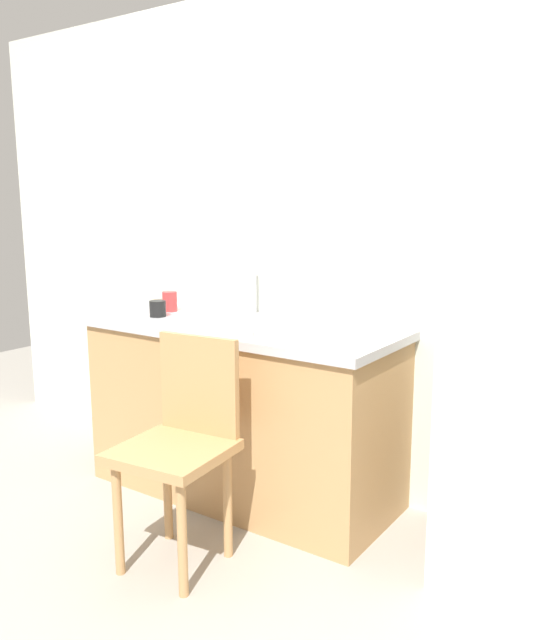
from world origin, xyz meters
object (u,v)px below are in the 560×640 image
Objects in this scene: terracotta_bowl at (163,304)px; cup_white at (245,327)px; chair at (182,439)px; cup_red at (170,301)px; cup_black at (158,309)px; refrigerator at (542,401)px.

cup_white is (0.82, -0.35, 0.02)m from terracotta_bowl.
cup_red is (-0.68, 0.66, 0.40)m from chair.
cup_white is 0.76m from cup_red.
cup_black reaches higher than terracotta_bowl.
refrigerator is 1.81m from cup_black.
cup_white is at bearing -21.77° from cup_red.
cup_white is at bearing 79.38° from chair.
terracotta_bowl is (-1.97, 0.10, 0.16)m from refrigerator.
terracotta_bowl is at bearing 176.97° from refrigerator.
cup_red is (-0.71, 0.28, 0.01)m from cup_white.
refrigerator reaches higher than cup_red.
cup_white is (0.03, 0.38, 0.39)m from chair.
refrigerator reaches higher than chair.
chair is at bearing -39.57° from cup_black.
terracotta_bowl is 0.27m from cup_black.
chair is 6.58× the size of terracotta_bowl.
chair is at bearing -44.20° from cup_red.
cup_red is (-1.86, 0.04, 0.20)m from refrigerator.
cup_black reaches higher than chair.
refrigerator reaches higher than terracotta_bowl.
cup_black is (0.17, -0.21, 0.02)m from terracotta_bowl.
refrigerator is 1.35m from chair.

